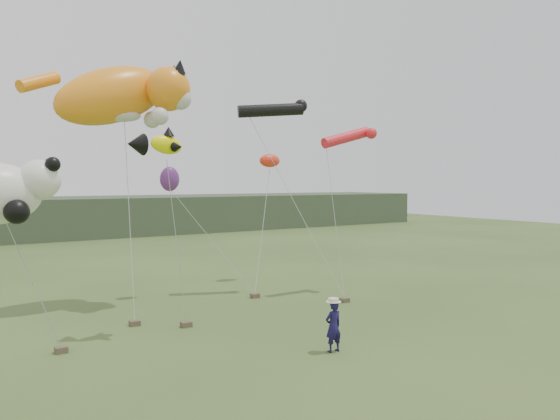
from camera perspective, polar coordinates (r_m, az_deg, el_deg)
The scene contains 9 objects.
ground at distance 19.86m, azimuth 4.95°, elevation -13.79°, with size 120.00×120.00×0.00m, color #385123.
headland at distance 60.35m, azimuth -24.97°, elevation -0.86°, with size 90.00×13.00×4.00m.
festival_attendant at distance 18.81m, azimuth 5.60°, elevation -12.01°, with size 0.63×0.42×1.74m, color #161141.
sandbag_anchors at distance 23.43m, azimuth -7.48°, elevation -10.92°, with size 13.27×4.17×0.21m.
cat_kite at distance 26.37m, azimuth -15.93°, elevation 11.50°, with size 7.26×3.87×4.01m.
fish_kite at distance 20.65m, azimuth -12.91°, elevation 6.75°, with size 2.16×1.42×1.09m.
tube_kites at distance 28.50m, azimuth 2.69°, elevation 9.37°, with size 6.53×3.87×2.62m.
panda_kite at distance 18.43m, azimuth -27.14°, elevation 1.69°, with size 3.30×2.13×2.05m.
misc_kites at distance 29.46m, azimuth -5.95°, elevation 4.26°, with size 7.89×2.17×2.07m.
Camera 1 is at (-11.79, -14.91, 5.76)m, focal length 35.00 mm.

